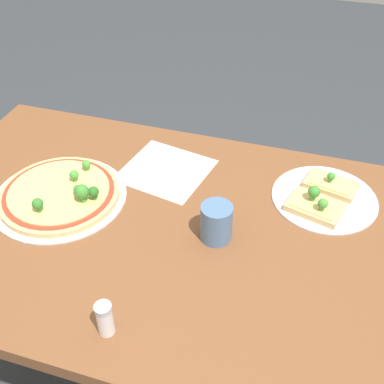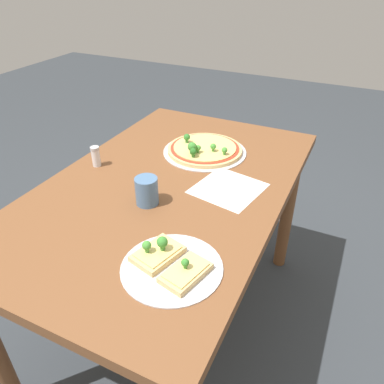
% 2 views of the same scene
% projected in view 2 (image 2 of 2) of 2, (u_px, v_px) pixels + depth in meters
% --- Properties ---
extents(ground_plane, '(8.00, 8.00, 0.00)m').
position_uv_depth(ground_plane, '(173.00, 320.00, 1.69)').
color(ground_plane, '#33383D').
extents(dining_table, '(1.27, 0.79, 0.72)m').
position_uv_depth(dining_table, '(168.00, 206.00, 1.35)').
color(dining_table, brown).
rests_on(dining_table, ground_plane).
extents(pizza_tray_whole, '(0.33, 0.33, 0.07)m').
position_uv_depth(pizza_tray_whole, '(204.00, 149.00, 1.49)').
color(pizza_tray_whole, silver).
rests_on(pizza_tray_whole, dining_table).
extents(pizza_tray_slice, '(0.26, 0.26, 0.06)m').
position_uv_depth(pizza_tray_slice, '(170.00, 263.00, 0.95)').
color(pizza_tray_slice, silver).
rests_on(pizza_tray_slice, dining_table).
extents(drinking_cup, '(0.07, 0.07, 0.09)m').
position_uv_depth(drinking_cup, '(146.00, 191.00, 1.17)').
color(drinking_cup, '#4C7099').
rests_on(drinking_cup, dining_table).
extents(condiment_shaker, '(0.03, 0.03, 0.08)m').
position_uv_depth(condiment_shaker, '(97.00, 156.00, 1.39)').
color(condiment_shaker, silver).
rests_on(condiment_shaker, dining_table).
extents(paper_menu, '(0.25, 0.24, 0.00)m').
position_uv_depth(paper_menu, '(228.00, 188.00, 1.27)').
color(paper_menu, white).
rests_on(paper_menu, dining_table).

